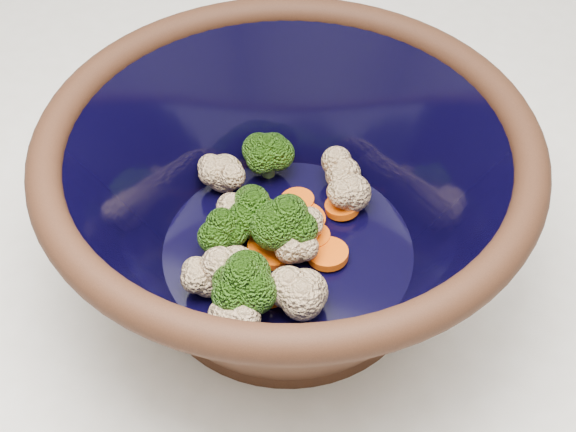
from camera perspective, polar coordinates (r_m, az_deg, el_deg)
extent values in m
cylinder|color=black|center=(0.62, 0.00, -3.92)|extent=(0.20, 0.20, 0.01)
torus|color=black|center=(0.53, 0.00, 5.13)|extent=(0.34, 0.34, 0.02)
cylinder|color=black|center=(0.60, 0.00, -2.41)|extent=(0.19, 0.19, 0.00)
cylinder|color=#608442|center=(0.65, -1.42, 3.49)|extent=(0.01, 0.01, 0.02)
ellipsoid|color=#326112|center=(0.64, -1.46, 4.80)|extent=(0.03, 0.03, 0.03)
cylinder|color=#608442|center=(0.59, -0.08, -1.81)|extent=(0.01, 0.01, 0.02)
ellipsoid|color=#326112|center=(0.57, -0.08, -0.11)|extent=(0.04, 0.04, 0.04)
cylinder|color=#608442|center=(0.60, -2.40, -0.83)|extent=(0.01, 0.01, 0.02)
ellipsoid|color=#326112|center=(0.59, -2.47, 0.67)|extent=(0.04, 0.04, 0.03)
cylinder|color=#608442|center=(0.59, -4.59, -2.06)|extent=(0.01, 0.01, 0.02)
ellipsoid|color=#326112|center=(0.58, -4.71, -0.68)|extent=(0.04, 0.04, 0.03)
cylinder|color=#608442|center=(0.56, -3.21, -6.18)|extent=(0.01, 0.01, 0.02)
ellipsoid|color=#326112|center=(0.54, -3.32, -4.55)|extent=(0.04, 0.04, 0.04)
sphere|color=beige|center=(0.55, 1.19, -5.43)|extent=(0.03, 0.03, 0.03)
sphere|color=beige|center=(0.58, 0.57, -2.03)|extent=(0.03, 0.03, 0.03)
sphere|color=beige|center=(0.62, 4.56, 1.64)|extent=(0.03, 0.03, 0.03)
sphere|color=beige|center=(0.57, -5.67, -4.48)|extent=(0.03, 0.03, 0.03)
sphere|color=beige|center=(0.57, -3.71, -3.74)|extent=(0.03, 0.03, 0.03)
sphere|color=beige|center=(0.59, 0.00, -1.47)|extent=(0.03, 0.03, 0.03)
sphere|color=beige|center=(0.64, -4.55, 3.04)|extent=(0.03, 0.03, 0.03)
sphere|color=beige|center=(0.59, 0.81, -1.07)|extent=(0.03, 0.03, 0.03)
sphere|color=beige|center=(0.60, -3.04, -0.03)|extent=(0.03, 0.03, 0.03)
sphere|color=beige|center=(0.56, -2.67, -5.21)|extent=(0.03, 0.03, 0.03)
sphere|color=beige|center=(0.64, 3.94, 2.97)|extent=(0.03, 0.03, 0.03)
sphere|color=beige|center=(0.55, -3.60, -6.80)|extent=(0.03, 0.03, 0.03)
cylinder|color=#F85B0A|center=(0.62, 3.88, 0.66)|extent=(0.03, 0.03, 0.01)
cylinder|color=#F85B0A|center=(0.61, 1.25, -0.14)|extent=(0.03, 0.03, 0.01)
cylinder|color=#F85B0A|center=(0.60, -0.01, -1.98)|extent=(0.02, 0.02, 0.01)
cylinder|color=#F85B0A|center=(0.59, 2.84, -2.71)|extent=(0.03, 0.03, 0.01)
cylinder|color=#F85B0A|center=(0.60, 1.65, -1.49)|extent=(0.03, 0.03, 0.01)
cylinder|color=#F85B0A|center=(0.57, -1.27, -5.34)|extent=(0.03, 0.03, 0.01)
cylinder|color=#F85B0A|center=(0.59, -1.43, -2.52)|extent=(0.03, 0.03, 0.01)
cylinder|color=#F85B0A|center=(0.63, 0.67, 1.05)|extent=(0.03, 0.03, 0.01)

